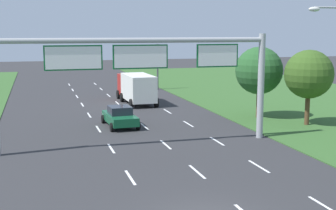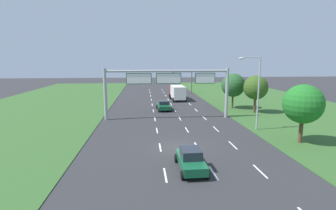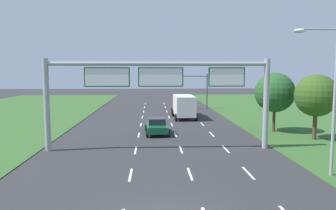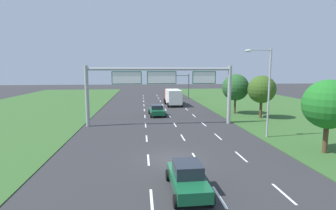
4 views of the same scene
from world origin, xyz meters
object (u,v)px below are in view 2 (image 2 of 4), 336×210
at_px(car_lead_silver, 191,160).
at_px(traffic_light_mast, 184,78).
at_px(car_near_red, 164,105).
at_px(street_lamp, 256,87).
at_px(box_truck, 177,92).
at_px(sign_gantry, 168,83).
at_px(roadside_tree_near, 303,104).
at_px(roadside_tree_far, 233,85).
at_px(roadside_tree_mid, 256,88).

distance_m(car_lead_silver, traffic_light_mast, 45.02).
relative_size(car_near_red, street_lamp, 0.53).
bearing_deg(box_truck, car_near_red, -109.38).
height_order(sign_gantry, traffic_light_mast, sign_gantry).
bearing_deg(sign_gantry, street_lamp, -36.69).
relative_size(roadside_tree_near, roadside_tree_far, 0.98).
relative_size(roadside_tree_mid, roadside_tree_far, 0.98).
relative_size(car_near_red, sign_gantry, 0.26).
distance_m(traffic_light_mast, street_lamp, 34.24).
xyz_separation_m(box_truck, roadside_tree_mid, (10.23, -14.60, 2.30)).
xyz_separation_m(street_lamp, roadside_tree_near, (2.60, -5.10, -1.19)).
xyz_separation_m(traffic_light_mast, roadside_tree_near, (5.67, -39.17, 0.02)).
bearing_deg(roadside_tree_near, car_near_red, 123.22).
height_order(box_truck, roadside_tree_near, roadside_tree_near).
bearing_deg(car_near_red, traffic_light_mast, 69.90).
relative_size(traffic_light_mast, roadside_tree_far, 0.95).
distance_m(car_near_red, roadside_tree_mid, 14.64).
relative_size(traffic_light_mast, roadside_tree_near, 0.97).
xyz_separation_m(car_lead_silver, street_lamp, (9.25, 10.41, 4.30)).
xyz_separation_m(box_truck, roadside_tree_far, (8.03, -10.74, 2.32)).
distance_m(sign_gantry, roadside_tree_far, 13.38).
distance_m(sign_gantry, roadside_tree_near, 17.07).
height_order(car_lead_silver, traffic_light_mast, traffic_light_mast).
relative_size(car_near_red, box_truck, 0.57).
bearing_deg(traffic_light_mast, sign_gantry, -103.15).
bearing_deg(roadside_tree_far, roadside_tree_near, -88.64).
height_order(car_near_red, roadside_tree_mid, roadside_tree_mid).
relative_size(traffic_light_mast, street_lamp, 0.66).
height_order(traffic_light_mast, roadside_tree_near, roadside_tree_near).
xyz_separation_m(car_near_red, roadside_tree_mid, (13.84, -3.55, 3.16)).
bearing_deg(street_lamp, car_near_red, 125.38).
distance_m(box_truck, roadside_tree_far, 13.61).
height_order(sign_gantry, roadside_tree_far, sign_gantry).
distance_m(car_near_red, box_truck, 11.66).
xyz_separation_m(traffic_light_mast, roadside_tree_far, (5.22, -20.40, 0.08)).
xyz_separation_m(car_near_red, box_truck, (3.61, 11.05, 0.86)).
bearing_deg(roadside_tree_mid, traffic_light_mast, 107.01).
bearing_deg(street_lamp, roadside_tree_near, -63.00).
distance_m(car_near_red, street_lamp, 16.95).
bearing_deg(roadside_tree_mid, sign_gantry, -168.42).
distance_m(roadside_tree_near, roadside_tree_far, 18.78).
bearing_deg(sign_gantry, roadside_tree_near, -45.25).
bearing_deg(street_lamp, roadside_tree_mid, 66.10).
bearing_deg(sign_gantry, roadside_tree_far, 30.04).
distance_m(street_lamp, roadside_tree_mid, 10.80).
bearing_deg(sign_gantry, traffic_light_mast, 76.85).
bearing_deg(roadside_tree_near, roadside_tree_mid, 83.29).
distance_m(roadside_tree_mid, roadside_tree_far, 4.44).
bearing_deg(sign_gantry, car_lead_silver, -89.53).
distance_m(traffic_light_mast, roadside_tree_near, 39.58).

